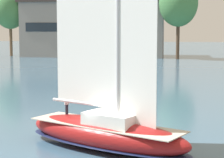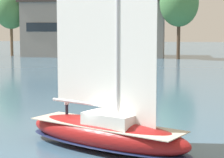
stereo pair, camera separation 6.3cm
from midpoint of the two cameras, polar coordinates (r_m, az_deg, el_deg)
The scene contains 6 objects.
ground_plane at distance 28.18m, azimuth -0.82°, elevation -9.16°, with size 400.00×400.00×0.00m, color #42667F.
waterfront_building at distance 115.78m, azimuth -2.25°, elevation 6.65°, with size 37.51×14.96×14.65m.
tree_shore_left at distance 106.42m, azimuth 8.78°, elevation 9.79°, with size 9.28×9.28×19.09m.
tree_shore_center at distance 119.40m, azimuth -13.06°, elevation 8.88°, with size 8.58×8.58×17.65m.
sailboat_main at distance 27.85m, azimuth -0.78°, elevation -6.66°, with size 12.22×8.47×16.49m.
sailboat_moored_far_slip at distance 68.11m, azimuth -1.57°, elevation 1.01°, with size 5.26×9.33×12.37m.
Camera 2 is at (4.29, -26.75, 7.77)m, focal length 70.00 mm.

